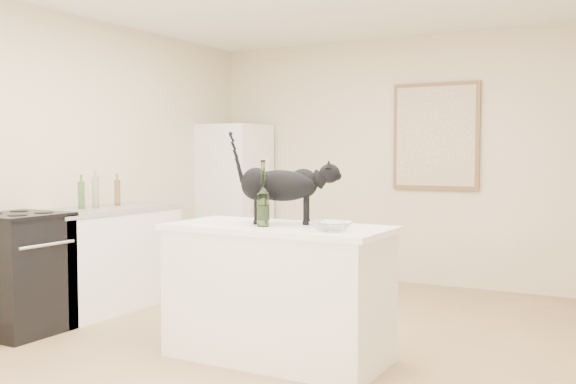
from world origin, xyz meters
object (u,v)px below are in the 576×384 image
(black_cat, at_px, (280,190))
(wine_bottle, at_px, (263,197))
(glass_bowl, at_px, (331,226))
(fridge, at_px, (234,199))
(stove, at_px, (20,274))

(black_cat, distance_m, wine_bottle, 0.20)
(wine_bottle, relative_size, glass_bowl, 1.54)
(fridge, distance_m, black_cat, 3.20)
(black_cat, distance_m, glass_bowl, 0.56)
(wine_bottle, bearing_deg, black_cat, 83.63)
(stove, height_order, glass_bowl, glass_bowl)
(black_cat, bearing_deg, glass_bowl, -46.65)
(fridge, distance_m, glass_bowl, 3.67)
(black_cat, xyz_separation_m, glass_bowl, (0.48, -0.21, -0.20))
(fridge, relative_size, wine_bottle, 4.45)
(wine_bottle, bearing_deg, glass_bowl, -2.47)
(fridge, bearing_deg, black_cat, -50.65)
(wine_bottle, bearing_deg, stove, -171.61)
(stove, bearing_deg, black_cat, 13.48)
(fridge, height_order, glass_bowl, fridge)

